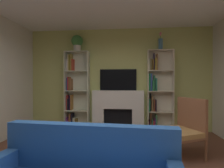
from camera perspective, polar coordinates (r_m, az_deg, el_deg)
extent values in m
cube|color=#BCC16E|center=(5.32, 1.91, 1.37)|extent=(5.15, 0.06, 2.82)
cube|color=white|center=(5.36, -4.12, -10.54)|extent=(0.32, 0.20, 0.61)
cube|color=white|center=(5.28, 7.81, -10.71)|extent=(0.32, 0.20, 0.61)
cube|color=white|center=(5.21, 1.80, -4.70)|extent=(1.41, 0.20, 0.50)
cube|color=black|center=(5.35, 1.85, -10.55)|extent=(0.77, 0.08, 0.61)
cube|color=#53504E|center=(5.12, 1.59, -14.41)|extent=(1.51, 0.30, 0.03)
cube|color=black|center=(5.26, 1.86, 1.26)|extent=(1.01, 0.06, 0.59)
cube|color=beige|center=(5.46, -13.75, -1.99)|extent=(0.02, 0.30, 2.19)
cube|color=beige|center=(5.27, -7.06, -2.06)|extent=(0.02, 0.30, 2.19)
cube|color=beige|center=(5.49, -10.05, -1.96)|extent=(0.67, 0.02, 2.19)
cube|color=beige|center=(5.51, -10.44, -13.38)|extent=(0.63, 0.30, 0.02)
cube|color=#612C74|center=(5.59, -13.19, -11.34)|extent=(0.04, 0.18, 0.33)
cube|color=#AD212E|center=(5.59, -12.70, -11.61)|extent=(0.02, 0.18, 0.28)
cube|color=brown|center=(5.52, -12.35, -10.90)|extent=(0.04, 0.24, 0.44)
cube|color=black|center=(5.52, -11.80, -10.89)|extent=(0.04, 0.22, 0.45)
cube|color=beige|center=(5.52, -11.25, -11.51)|extent=(0.04, 0.21, 0.33)
cube|color=olive|center=(5.53, -10.67, -11.71)|extent=(0.04, 0.17, 0.29)
cube|color=beige|center=(5.41, -10.45, -7.83)|extent=(0.63, 0.30, 0.02)
cube|color=#AC2D2B|center=(5.51, -13.23, -5.43)|extent=(0.04, 0.17, 0.41)
cube|color=black|center=(5.49, -12.90, -5.93)|extent=(0.03, 0.21, 0.32)
cube|color=black|center=(5.48, -12.46, -5.51)|extent=(0.03, 0.19, 0.40)
cube|color=#99652D|center=(5.46, -12.04, -5.47)|extent=(0.03, 0.20, 0.42)
cube|color=beige|center=(5.36, -10.46, -2.03)|extent=(0.63, 0.30, 0.02)
cube|color=#2C4E86|center=(5.48, -13.29, -0.06)|extent=(0.03, 0.17, 0.35)
cube|color=#B22032|center=(5.47, -12.95, 0.12)|extent=(0.02, 0.17, 0.38)
cube|color=#984E2A|center=(5.44, -12.65, 0.07)|extent=(0.02, 0.20, 0.37)
cube|color=brown|center=(5.42, -12.20, -0.15)|extent=(0.03, 0.21, 0.33)
cube|color=beige|center=(5.36, -10.47, 3.83)|extent=(0.63, 0.30, 0.02)
cube|color=beige|center=(5.49, -13.28, 5.48)|extent=(0.04, 0.20, 0.31)
cube|color=beige|center=(5.48, -12.92, 6.25)|extent=(0.03, 0.20, 0.46)
cube|color=olive|center=(5.45, -12.53, 6.21)|extent=(0.02, 0.23, 0.44)
cube|color=olive|center=(5.45, -12.10, 6.34)|extent=(0.03, 0.20, 0.47)
cube|color=#B23926|center=(5.44, -11.68, 5.60)|extent=(0.04, 0.18, 0.33)
cube|color=beige|center=(5.42, -10.48, 9.53)|extent=(0.63, 0.30, 0.02)
cube|color=beige|center=(5.16, 10.79, -2.13)|extent=(0.02, 0.29, 2.19)
cube|color=beige|center=(5.25, 17.90, -2.10)|extent=(0.02, 0.29, 2.19)
cube|color=beige|center=(5.33, 14.17, -2.05)|extent=(0.67, 0.02, 2.19)
cube|color=beige|center=(5.36, 14.35, -13.80)|extent=(0.63, 0.29, 0.02)
cube|color=black|center=(5.32, 11.13, -12.06)|extent=(0.03, 0.17, 0.31)
cube|color=brown|center=(5.29, 11.58, -11.21)|extent=(0.02, 0.21, 0.48)
cube|color=#327848|center=(5.30, 12.02, -12.07)|extent=(0.03, 0.24, 0.32)
cube|color=#B42631|center=(5.31, 12.40, -12.27)|extent=(0.03, 0.24, 0.28)
cube|color=#67387B|center=(5.33, 12.76, -11.88)|extent=(0.03, 0.18, 0.34)
cube|color=#3B7E4E|center=(5.31, 13.21, -11.38)|extent=(0.03, 0.21, 0.44)
cube|color=beige|center=(5.25, 14.36, -8.10)|extent=(0.63, 0.29, 0.02)
cube|color=#277349|center=(5.20, 11.17, -6.30)|extent=(0.03, 0.23, 0.32)
cube|color=black|center=(5.23, 11.53, -5.36)|extent=(0.03, 0.16, 0.48)
cube|color=olive|center=(5.23, 12.04, -5.75)|extent=(0.04, 0.17, 0.41)
cube|color=brown|center=(5.23, 12.62, -6.28)|extent=(0.02, 0.21, 0.32)
cube|color=black|center=(5.24, 13.06, -6.29)|extent=(0.02, 0.19, 0.31)
cube|color=beige|center=(5.20, 14.38, -2.12)|extent=(0.63, 0.29, 0.02)
cube|color=#218148|center=(5.18, 11.21, 0.52)|extent=(0.04, 0.20, 0.46)
cube|color=#354C98|center=(5.18, 11.73, 0.56)|extent=(0.04, 0.22, 0.47)
cube|color=#2D8044|center=(5.18, 12.28, -0.45)|extent=(0.04, 0.22, 0.28)
cube|color=#2C784B|center=(5.21, 12.65, 0.27)|extent=(0.03, 0.17, 0.41)
cube|color=#276F55|center=(5.20, 13.15, -0.15)|extent=(0.04, 0.20, 0.34)
cube|color=beige|center=(5.20, 14.40, 3.92)|extent=(0.63, 0.29, 0.02)
cube|color=beige|center=(5.20, 11.18, 5.82)|extent=(0.03, 0.20, 0.32)
cube|color=olive|center=(5.23, 11.66, 5.72)|extent=(0.04, 0.16, 0.31)
cube|color=#A67E2C|center=(5.22, 12.22, 5.65)|extent=(0.02, 0.19, 0.30)
cube|color=black|center=(5.22, 12.52, 6.50)|extent=(0.02, 0.21, 0.45)
cube|color=#A78829|center=(5.21, 12.93, 5.80)|extent=(0.04, 0.23, 0.32)
cube|color=#935F36|center=(5.23, 13.38, 6.41)|extent=(0.03, 0.20, 0.44)
cube|color=beige|center=(5.26, 14.41, 9.79)|extent=(0.63, 0.29, 0.02)
cylinder|color=beige|center=(5.43, -10.49, 10.50)|extent=(0.20, 0.20, 0.17)
sphere|color=#3C7D3B|center=(5.47, -10.50, 12.66)|extent=(0.32, 0.32, 0.32)
cylinder|color=teal|center=(5.28, 14.43, 11.50)|extent=(0.12, 0.12, 0.30)
cylinder|color=#4C7F3F|center=(5.33, 14.43, 13.85)|extent=(0.01, 0.01, 0.15)
sphere|color=#E16E85|center=(5.34, 14.44, 14.62)|extent=(0.06, 0.06, 0.06)
cylinder|color=#4C7F3F|center=(5.31, 14.35, 13.63)|extent=(0.01, 0.01, 0.10)
sphere|color=#E16E85|center=(5.32, 14.35, 14.16)|extent=(0.05, 0.05, 0.05)
cube|color=#2B5AA1|center=(2.15, -6.85, -18.30)|extent=(1.87, 0.30, 0.49)
cylinder|color=brown|center=(3.73, 26.49, -17.24)|extent=(0.04, 0.04, 0.41)
cylinder|color=brown|center=(4.16, 19.73, -15.29)|extent=(0.04, 0.04, 0.41)
cylinder|color=brown|center=(3.35, 19.70, -19.26)|extent=(0.04, 0.04, 0.41)
cylinder|color=brown|center=(3.83, 13.15, -16.67)|extent=(0.04, 0.04, 0.41)
cube|color=#A97C44|center=(3.69, 19.73, -13.46)|extent=(0.85, 0.88, 0.08)
cube|color=brown|center=(3.70, 19.73, -14.36)|extent=(0.85, 0.88, 0.04)
cube|color=brown|center=(3.81, 22.85, -8.72)|extent=(0.37, 0.63, 0.64)
cube|color=#8C6447|center=(2.61, -5.32, -19.80)|extent=(0.90, 0.52, 0.04)
cylinder|color=#8C6447|center=(3.01, -12.88, -21.58)|extent=(0.05, 0.05, 0.41)
cylinder|color=#8C6447|center=(2.87, 4.69, -22.70)|extent=(0.05, 0.05, 0.41)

